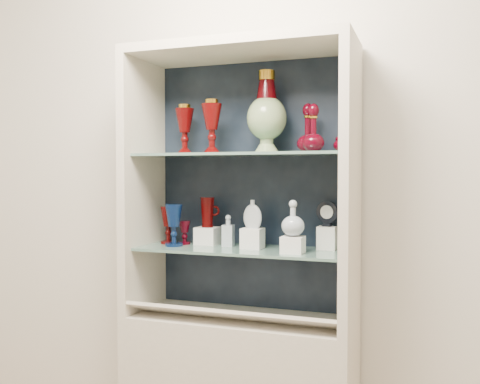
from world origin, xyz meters
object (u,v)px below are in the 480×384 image
(lidded_bowl, at_px, (343,142))
(clear_square_bottle, at_px, (228,231))
(cobalt_goblet, at_px, (174,225))
(flat_flask, at_px, (253,214))
(ruby_goblet_tall, at_px, (168,225))
(pedestal_lamp_left, at_px, (185,130))
(ruby_pitcher, at_px, (207,212))
(ruby_decanter_a, at_px, (308,125))
(cameo_medallion, at_px, (327,213))
(enamel_urn, at_px, (267,112))
(ruby_decanter_b, at_px, (314,126))
(clear_round_decanter, at_px, (293,219))
(ruby_goblet_small, at_px, (185,233))
(pedestal_lamp_right, at_px, (212,127))

(lidded_bowl, height_order, clear_square_bottle, lidded_bowl)
(cobalt_goblet, bearing_deg, flat_flask, 7.00)
(ruby_goblet_tall, relative_size, flat_flask, 1.36)
(pedestal_lamp_left, xyz_separation_m, ruby_goblet_tall, (-0.08, -0.01, -0.45))
(flat_flask, bearing_deg, ruby_pitcher, 179.59)
(ruby_pitcher, bearing_deg, flat_flask, -26.21)
(ruby_decanter_a, xyz_separation_m, cameo_medallion, (0.08, 0.04, -0.38))
(ruby_pitcher, bearing_deg, pedestal_lamp_left, -177.22)
(clear_square_bottle, bearing_deg, enamel_urn, 3.18)
(ruby_decanter_b, xyz_separation_m, clear_round_decanter, (-0.08, -0.04, -0.38))
(ruby_goblet_small, bearing_deg, clear_square_bottle, 1.69)
(ruby_goblet_small, height_order, flat_flask, flat_flask)
(ruby_decanter_b, xyz_separation_m, ruby_goblet_tall, (-0.70, 0.06, -0.44))
(pedestal_lamp_left, bearing_deg, lidded_bowl, -1.75)
(ruby_pitcher, bearing_deg, cameo_medallion, -9.38)
(ruby_decanter_a, height_order, clear_round_decanter, ruby_decanter_a)
(ruby_decanter_a, height_order, ruby_goblet_tall, ruby_decanter_a)
(ruby_pitcher, xyz_separation_m, clear_round_decanter, (0.44, -0.14, -0.01))
(lidded_bowl, height_order, ruby_goblet_tall, lidded_bowl)
(pedestal_lamp_left, relative_size, clear_round_decanter, 1.61)
(clear_square_bottle, relative_size, flat_flask, 1.11)
(clear_square_bottle, distance_m, flat_flask, 0.16)
(pedestal_lamp_left, height_order, ruby_pitcher, pedestal_lamp_left)
(cameo_medallion, bearing_deg, pedestal_lamp_right, -155.31)
(ruby_decanter_a, height_order, ruby_pitcher, ruby_decanter_a)
(pedestal_lamp_left, distance_m, lidded_bowl, 0.74)
(ruby_goblet_tall, xyz_separation_m, ruby_goblet_small, (0.08, 0.00, -0.03))
(ruby_decanter_a, distance_m, flat_flask, 0.45)
(ruby_decanter_a, distance_m, clear_square_bottle, 0.59)
(flat_flask, xyz_separation_m, clear_round_decanter, (0.20, -0.07, -0.01))
(enamel_urn, distance_m, ruby_pitcher, 0.54)
(cameo_medallion, bearing_deg, clear_round_decanter, -112.22)
(ruby_goblet_tall, xyz_separation_m, cameo_medallion, (0.74, 0.06, 0.07))
(pedestal_lamp_right, distance_m, cameo_medallion, 0.64)
(pedestal_lamp_left, distance_m, ruby_decanter_a, 0.58)
(ruby_pitcher, bearing_deg, clear_square_bottle, -26.39)
(ruby_goblet_small, distance_m, clear_square_bottle, 0.22)
(ruby_goblet_tall, bearing_deg, enamel_urn, 2.35)
(clear_round_decanter, bearing_deg, ruby_goblet_small, 169.63)
(ruby_pitcher, distance_m, cameo_medallion, 0.56)
(clear_square_bottle, xyz_separation_m, clear_round_decanter, (0.33, -0.11, 0.07))
(pedestal_lamp_right, bearing_deg, ruby_pitcher, 125.57)
(ruby_decanter_b, distance_m, clear_round_decanter, 0.39)
(ruby_decanter_a, relative_size, ruby_goblet_small, 2.18)
(ruby_goblet_small, bearing_deg, cobalt_goblet, -105.99)
(cameo_medallion, bearing_deg, ruby_goblet_small, -161.42)
(ruby_decanter_b, relative_size, cobalt_goblet, 1.11)
(ruby_pitcher, bearing_deg, ruby_decanter_a, -13.22)
(ruby_goblet_tall, distance_m, clear_square_bottle, 0.30)
(ruby_decanter_a, bearing_deg, ruby_pitcher, 178.52)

